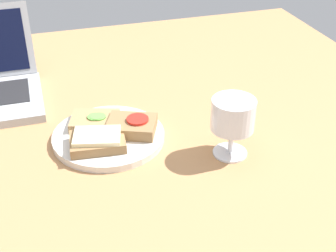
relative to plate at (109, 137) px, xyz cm
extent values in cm
cube|color=#B27F51|center=(7.77, -2.26, -2.26)|extent=(140.00, 140.00, 3.00)
cylinder|color=silver|center=(0.00, 0.00, 0.00)|extent=(23.69, 23.69, 1.51)
cube|color=#937047|center=(4.95, -0.51, 2.03)|extent=(12.46, 11.33, 2.55)
cylinder|color=red|center=(6.25, -0.73, 3.58)|extent=(4.65, 4.65, 0.54)
cube|color=#A88456|center=(-2.03, 4.54, 1.66)|extent=(12.08, 10.38, 1.81)
cylinder|color=#6BB74C|center=(-1.24, 4.18, 2.73)|extent=(3.20, 3.20, 0.33)
cylinder|color=#6BB74C|center=(-2.05, 4.39, 2.73)|extent=(3.14, 3.14, 0.34)
cylinder|color=#6BB74C|center=(-1.71, 4.16, 2.77)|extent=(2.77, 2.77, 0.41)
cube|color=#937047|center=(-2.91, -4.03, 1.77)|extent=(11.69, 8.88, 2.03)
cube|color=#F4EAB7|center=(-2.91, -4.03, 3.24)|extent=(10.65, 8.69, 0.90)
cylinder|color=white|center=(22.65, -12.18, -0.56)|extent=(6.98, 6.98, 0.40)
cylinder|color=white|center=(22.65, -12.18, 2.48)|extent=(1.02, 1.02, 5.68)
cylinder|color=white|center=(22.65, -12.18, 8.48)|extent=(8.64, 8.64, 6.31)
cylinder|color=white|center=(22.65, -12.18, 7.71)|extent=(7.95, 7.95, 4.76)
camera|label=1|loc=(-11.95, -82.74, 54.85)|focal=50.00mm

